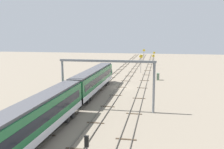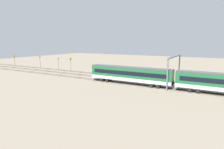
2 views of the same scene
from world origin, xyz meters
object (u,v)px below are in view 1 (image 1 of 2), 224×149
overhead_gantry (107,73)px  relay_cabinet (158,77)px  speed_sign_mid_trackside (144,53)px  speed_sign_far_trackside (154,56)px  speed_sign_distant_end (153,60)px  speed_sign_near_foreground (141,61)px

overhead_gantry → relay_cabinet: size_ratio=8.26×
speed_sign_mid_trackside → relay_cabinet: speed_sign_mid_trackside is taller
speed_sign_far_trackside → speed_sign_distant_end: bearing=179.8°
speed_sign_near_foreground → speed_sign_mid_trackside: speed_sign_near_foreground is taller
speed_sign_far_trackside → speed_sign_distant_end: speed_sign_far_trackside is taller
speed_sign_near_foreground → relay_cabinet: 13.00m
overhead_gantry → relay_cabinet: overhead_gantry is taller
relay_cabinet → overhead_gantry: bearing=164.3°
speed_sign_mid_trackside → speed_sign_far_trackside: speed_sign_mid_trackside is taller
speed_sign_distant_end → speed_sign_near_foreground: bearing=160.7°
speed_sign_distant_end → overhead_gantry: bearing=173.0°
speed_sign_near_foreground → speed_sign_mid_trackside: size_ratio=1.03×
overhead_gantry → speed_sign_distant_end: bearing=-7.0°
speed_sign_mid_trackside → speed_sign_distant_end: size_ratio=1.11×
speed_sign_far_trackside → relay_cabinet: speed_sign_far_trackside is taller
overhead_gantry → speed_sign_distant_end: size_ratio=2.99×
overhead_gantry → speed_sign_far_trackside: 62.15m
speed_sign_mid_trackside → speed_sign_far_trackside: bearing=-158.4°
speed_sign_mid_trackside → speed_sign_distant_end: 24.19m
overhead_gantry → speed_sign_distant_end: (50.15, -6.17, -2.63)m
speed_sign_near_foreground → relay_cabinet: bearing=-154.6°
speed_sign_distant_end → speed_sign_mid_trackside: bearing=11.3°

